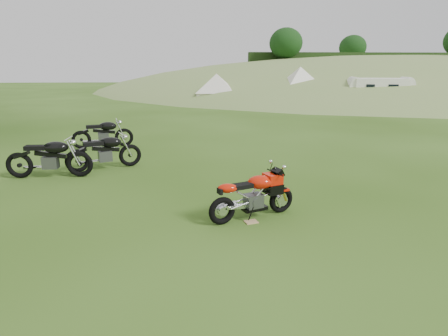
{
  "coord_description": "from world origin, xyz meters",
  "views": [
    {
      "loc": [
        -0.31,
        -6.36,
        2.77
      ],
      "look_at": [
        0.18,
        0.4,
        0.9
      ],
      "focal_mm": 30.0,
      "sensor_mm": 36.0,
      "label": 1
    }
  ],
  "objects_px": {
    "sport_motorcycle": "(253,192)",
    "vintage_moto_b": "(104,151)",
    "vintage_moto_a": "(49,157)",
    "tent_left": "(217,88)",
    "plywood_board": "(251,222)",
    "vintage_moto_d": "(103,133)",
    "tent_right": "(300,85)",
    "caravan": "(378,93)"
  },
  "relations": [
    {
      "from": "vintage_moto_a",
      "to": "tent_left",
      "type": "bearing_deg",
      "value": 74.01
    },
    {
      "from": "tent_right",
      "to": "plywood_board",
      "type": "bearing_deg",
      "value": -113.1
    },
    {
      "from": "plywood_board",
      "to": "tent_left",
      "type": "relative_size",
      "value": 0.08
    },
    {
      "from": "vintage_moto_b",
      "to": "sport_motorcycle",
      "type": "bearing_deg",
      "value": -69.61
    },
    {
      "from": "sport_motorcycle",
      "to": "vintage_moto_d",
      "type": "height_order",
      "value": "vintage_moto_d"
    },
    {
      "from": "plywood_board",
      "to": "vintage_moto_d",
      "type": "xyz_separation_m",
      "value": [
        -4.21,
        6.76,
        0.51
      ]
    },
    {
      "from": "plywood_board",
      "to": "vintage_moto_b",
      "type": "height_order",
      "value": "vintage_moto_b"
    },
    {
      "from": "sport_motorcycle",
      "to": "vintage_moto_d",
      "type": "relative_size",
      "value": 0.86
    },
    {
      "from": "tent_left",
      "to": "caravan",
      "type": "distance_m",
      "value": 11.36
    },
    {
      "from": "vintage_moto_a",
      "to": "tent_left",
      "type": "distance_m",
      "value": 19.72
    },
    {
      "from": "plywood_board",
      "to": "vintage_moto_d",
      "type": "relative_size",
      "value": 0.11
    },
    {
      "from": "plywood_board",
      "to": "vintage_moto_a",
      "type": "relative_size",
      "value": 0.11
    },
    {
      "from": "vintage_moto_d",
      "to": "caravan",
      "type": "relative_size",
      "value": 0.47
    },
    {
      "from": "vintage_moto_b",
      "to": "caravan",
      "type": "height_order",
      "value": "caravan"
    },
    {
      "from": "vintage_moto_a",
      "to": "tent_left",
      "type": "relative_size",
      "value": 0.76
    },
    {
      "from": "sport_motorcycle",
      "to": "caravan",
      "type": "distance_m",
      "value": 21.63
    },
    {
      "from": "plywood_board",
      "to": "tent_right",
      "type": "relative_size",
      "value": 0.07
    },
    {
      "from": "tent_right",
      "to": "caravan",
      "type": "xyz_separation_m",
      "value": [
        4.65,
        -2.95,
        -0.34
      ]
    },
    {
      "from": "tent_right",
      "to": "sport_motorcycle",
      "type": "bearing_deg",
      "value": -113.12
    },
    {
      "from": "vintage_moto_b",
      "to": "tent_right",
      "type": "xyz_separation_m",
      "value": [
        10.19,
        17.72,
        0.82
      ]
    },
    {
      "from": "vintage_moto_a",
      "to": "vintage_moto_b",
      "type": "bearing_deg",
      "value": 29.36
    },
    {
      "from": "sport_motorcycle",
      "to": "plywood_board",
      "type": "bearing_deg",
      "value": -126.87
    },
    {
      "from": "sport_motorcycle",
      "to": "plywood_board",
      "type": "distance_m",
      "value": 0.54
    },
    {
      "from": "sport_motorcycle",
      "to": "tent_right",
      "type": "bearing_deg",
      "value": 50.22
    },
    {
      "from": "tent_left",
      "to": "tent_right",
      "type": "height_order",
      "value": "tent_right"
    },
    {
      "from": "vintage_moto_a",
      "to": "sport_motorcycle",
      "type": "bearing_deg",
      "value": -32.63
    },
    {
      "from": "tent_right",
      "to": "vintage_moto_b",
      "type": "bearing_deg",
      "value": -125.79
    },
    {
      "from": "vintage_moto_a",
      "to": "tent_left",
      "type": "xyz_separation_m",
      "value": [
        5.25,
        19.0,
        0.63
      ]
    },
    {
      "from": "sport_motorcycle",
      "to": "vintage_moto_b",
      "type": "xyz_separation_m",
      "value": [
        -3.55,
        3.67,
        0.01
      ]
    },
    {
      "from": "vintage_moto_a",
      "to": "vintage_moto_b",
      "type": "relative_size",
      "value": 1.05
    },
    {
      "from": "plywood_board",
      "to": "vintage_moto_b",
      "type": "bearing_deg",
      "value": 132.05
    },
    {
      "from": "vintage_moto_a",
      "to": "vintage_moto_b",
      "type": "distance_m",
      "value": 1.39
    },
    {
      "from": "vintage_moto_b",
      "to": "tent_right",
      "type": "distance_m",
      "value": 20.46
    },
    {
      "from": "vintage_moto_b",
      "to": "tent_left",
      "type": "height_order",
      "value": "tent_left"
    },
    {
      "from": "sport_motorcycle",
      "to": "vintage_moto_a",
      "type": "height_order",
      "value": "vintage_moto_a"
    },
    {
      "from": "tent_left",
      "to": "caravan",
      "type": "relative_size",
      "value": 0.64
    },
    {
      "from": "vintage_moto_b",
      "to": "tent_right",
      "type": "relative_size",
      "value": 0.64
    },
    {
      "from": "sport_motorcycle",
      "to": "plywood_board",
      "type": "xyz_separation_m",
      "value": [
        -0.05,
        -0.21,
        -0.5
      ]
    },
    {
      "from": "plywood_board",
      "to": "caravan",
      "type": "bearing_deg",
      "value": 58.68
    },
    {
      "from": "vintage_moto_d",
      "to": "tent_right",
      "type": "bearing_deg",
      "value": 39.07
    },
    {
      "from": "plywood_board",
      "to": "vintage_moto_a",
      "type": "distance_m",
      "value": 5.71
    },
    {
      "from": "plywood_board",
      "to": "caravan",
      "type": "xyz_separation_m",
      "value": [
        11.35,
        18.65,
        0.98
      ]
    }
  ]
}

